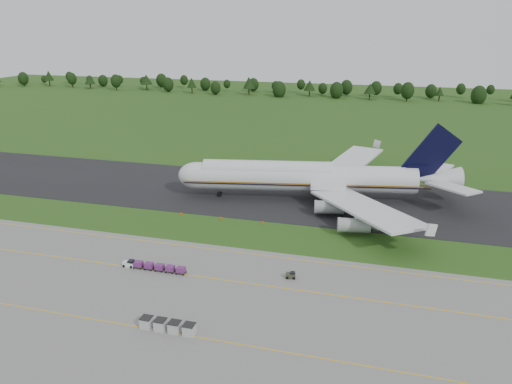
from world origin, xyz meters
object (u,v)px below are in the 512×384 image
(uld_row, at_px, (168,326))
(baggage_train, at_px, (153,266))
(edge_markers, at_px, (221,218))
(aircraft, at_px, (310,177))
(utility_cart, at_px, (291,276))

(uld_row, bearing_deg, baggage_train, 122.69)
(baggage_train, xyz_separation_m, edge_markers, (3.93, 28.50, -0.51))
(aircraft, height_order, edge_markers, aircraft)
(edge_markers, bearing_deg, baggage_train, -97.86)
(utility_cart, relative_size, uld_row, 0.22)
(aircraft, distance_m, uld_row, 68.03)
(utility_cart, xyz_separation_m, edge_markers, (-22.44, 24.58, -0.27))
(aircraft, height_order, uld_row, aircraft)
(baggage_train, distance_m, uld_row, 21.19)
(utility_cart, distance_m, edge_markers, 33.28)
(baggage_train, bearing_deg, edge_markers, 82.14)
(aircraft, relative_size, edge_markers, 3.57)
(uld_row, xyz_separation_m, edge_markers, (-7.51, 46.33, -0.68))
(edge_markers, bearing_deg, aircraft, 48.61)
(utility_cart, relative_size, edge_markers, 0.09)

